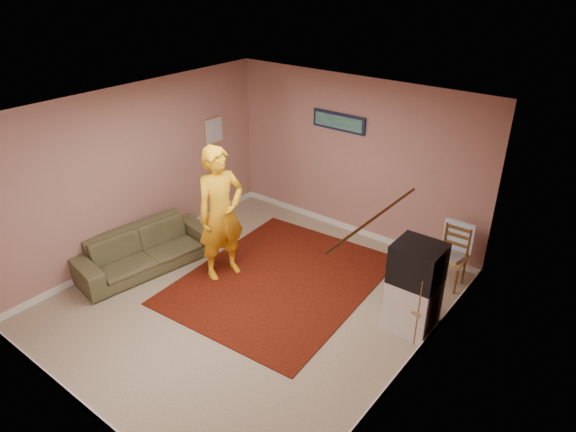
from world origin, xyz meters
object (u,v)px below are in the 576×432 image
Objects in this scene: tv_cabinet at (412,305)px; sofa at (145,249)px; chair_a at (451,252)px; person at (221,214)px; chair_b at (417,293)px; crt_tv at (417,263)px.

sofa is at bearing -163.23° from tv_cabinet.
person is (-2.69, -1.74, 0.45)m from chair_a.
chair_a is at bearing -166.58° from chair_b.
crt_tv is at bearing -91.63° from chair_a.
chair_a is 3.24m from person.
person reaches higher than crt_tv.
sofa is (-3.80, -1.10, -0.26)m from chair_b.
person reaches higher than chair_b.
chair_b reaches higher than chair_a.
chair_a reaches higher than tv_cabinet.
crt_tv is at bearing -109.08° from chair_b.
chair_a is (-0.01, 1.20, 0.18)m from tv_cabinet.
tv_cabinet is at bearing -91.35° from chair_a.
chair_b is (0.06, -1.23, 0.03)m from chair_a.
tv_cabinet is 1.21× the size of crt_tv.
person reaches higher than tv_cabinet.
crt_tv is 1.17× the size of chair_b.
sofa is at bearing -63.38° from chair_b.
chair_b is 2.83m from person.
crt_tv reaches higher than chair_a.
crt_tv is at bearing -179.16° from tv_cabinet.
tv_cabinet is 1.42× the size of chair_b.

